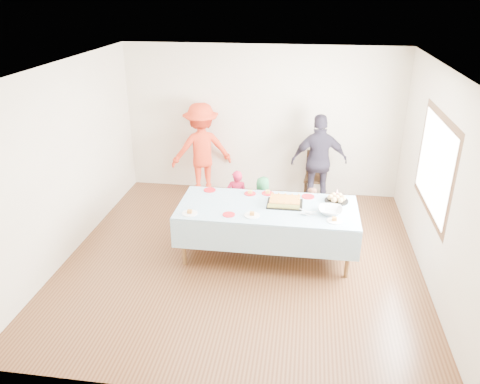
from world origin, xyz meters
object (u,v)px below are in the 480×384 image
Objects in this scene: birthday_cake at (285,202)px; party_table at (267,210)px; dining_chair at (316,173)px; adult_left at (202,149)px.

party_table is at bearing -157.04° from birthday_cake.
dining_chair is (0.47, 2.00, -0.33)m from birthday_cake.
dining_chair is 2.13m from adult_left.
dining_chair reaches higher than birthday_cake.
dining_chair is at bearing 160.24° from adult_left.
dining_chair reaches higher than party_table.
adult_left reaches higher than birthday_cake.
adult_left is at bearing 124.26° from party_table.
party_table is 2.80× the size of dining_chair.
adult_left is at bearing 129.88° from birthday_cake.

